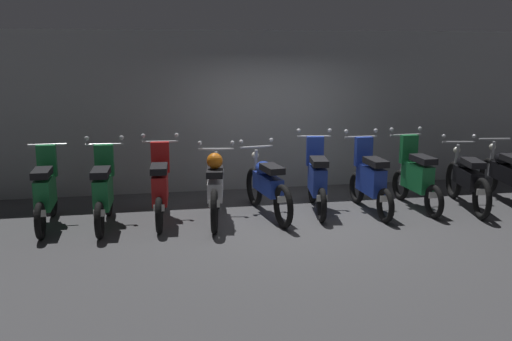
% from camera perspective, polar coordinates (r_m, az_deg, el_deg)
% --- Properties ---
extents(ground_plane, '(80.00, 80.00, 0.00)m').
position_cam_1_polar(ground_plane, '(8.98, 4.17, -4.86)').
color(ground_plane, '#424244').
extents(back_wall, '(16.00, 0.30, 2.91)m').
position_cam_1_polar(back_wall, '(10.85, 1.20, 5.96)').
color(back_wall, gray).
rests_on(back_wall, ground).
extents(motorbike_slot_0, '(0.56, 1.68, 1.18)m').
position_cam_1_polar(motorbike_slot_0, '(9.04, -20.04, -2.00)').
color(motorbike_slot_0, black).
rests_on(motorbike_slot_0, ground).
extents(motorbike_slot_1, '(0.59, 1.68, 1.29)m').
position_cam_1_polar(motorbike_slot_1, '(8.82, -14.82, -2.00)').
color(motorbike_slot_1, black).
rests_on(motorbike_slot_1, ground).
extents(motorbike_slot_2, '(0.59, 1.68, 1.29)m').
position_cam_1_polar(motorbike_slot_2, '(8.89, -9.42, -1.63)').
color(motorbike_slot_2, black).
rests_on(motorbike_slot_2, ground).
extents(motorbike_slot_3, '(0.58, 1.94, 1.15)m').
position_cam_1_polar(motorbike_slot_3, '(8.84, -4.02, -1.58)').
color(motorbike_slot_3, black).
rests_on(motorbike_slot_3, ground).
extents(motorbike_slot_4, '(0.58, 1.94, 1.15)m').
position_cam_1_polar(motorbike_slot_4, '(9.06, 1.11, -1.44)').
color(motorbike_slot_4, black).
rests_on(motorbike_slot_4, ground).
extents(motorbike_slot_5, '(0.58, 1.67, 1.29)m').
position_cam_1_polar(motorbike_slot_5, '(9.36, 6.03, -0.85)').
color(motorbike_slot_5, black).
rests_on(motorbike_slot_5, ground).
extents(motorbike_slot_6, '(0.59, 1.68, 1.29)m').
position_cam_1_polar(motorbike_slot_6, '(9.45, 11.17, -0.89)').
color(motorbike_slot_6, black).
rests_on(motorbike_slot_6, ground).
extents(motorbike_slot_7, '(0.59, 1.68, 1.29)m').
position_cam_1_polar(motorbike_slot_7, '(9.85, 15.51, -0.58)').
color(motorbike_slot_7, black).
rests_on(motorbike_slot_7, ground).
extents(motorbike_slot_8, '(0.62, 1.93, 1.15)m').
position_cam_1_polar(motorbike_slot_8, '(10.13, 20.11, -0.74)').
color(motorbike_slot_8, black).
rests_on(motorbike_slot_8, ground).
extents(motorbike_slot_9, '(0.56, 1.94, 1.03)m').
position_cam_1_polar(motorbike_slot_9, '(10.73, 23.42, -0.33)').
color(motorbike_slot_9, black).
rests_on(motorbike_slot_9, ground).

